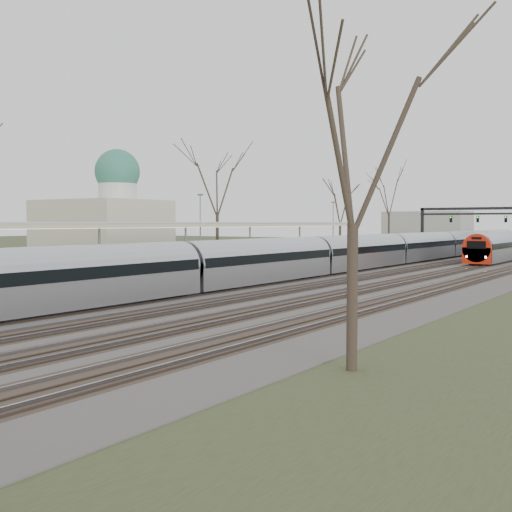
% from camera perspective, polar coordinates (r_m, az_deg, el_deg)
% --- Properties ---
extents(track_bed, '(24.00, 160.00, 0.22)m').
position_cam_1_polar(track_bed, '(59.41, 14.14, -0.96)').
color(track_bed, '#474442').
rests_on(track_bed, ground).
extents(platform, '(3.50, 69.00, 1.00)m').
position_cam_1_polar(platform, '(48.45, -3.58, -1.24)').
color(platform, '#9E9B93').
rests_on(platform, ground).
extents(canopy, '(4.10, 50.00, 3.11)m').
position_cam_1_polar(canopy, '(44.83, -7.12, 2.79)').
color(canopy, slate).
rests_on(canopy, platform).
extents(dome_building, '(10.00, 8.00, 10.30)m').
position_cam_1_polar(dome_building, '(57.29, -13.36, 2.57)').
color(dome_building, beige).
rests_on(dome_building, ground).
extents(signal_gantry, '(21.00, 0.59, 6.08)m').
position_cam_1_polar(signal_gantry, '(88.06, 20.90, 3.35)').
color(signal_gantry, black).
rests_on(signal_gantry, ground).
extents(tree_west_far, '(5.50, 5.50, 11.33)m').
position_cam_1_polar(tree_west_far, '(61.61, -3.47, 6.67)').
color(tree_west_far, '#2D231C').
rests_on(tree_west_far, ground).
extents(tree_east_near, '(4.50, 4.50, 9.27)m').
position_cam_1_polar(tree_east_near, '(17.59, 8.66, 11.08)').
color(tree_east_near, '#2D231C').
rests_on(tree_east_near, ground).
extents(train_near, '(2.62, 90.21, 3.05)m').
position_cam_1_polar(train_near, '(61.17, 12.01, 0.50)').
color(train_near, '#A2A4AB').
rests_on(train_near, ground).
extents(passenger, '(0.58, 0.75, 1.83)m').
position_cam_1_polar(passenger, '(34.51, -21.55, -0.79)').
color(passenger, '#324663').
rests_on(passenger, platform).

